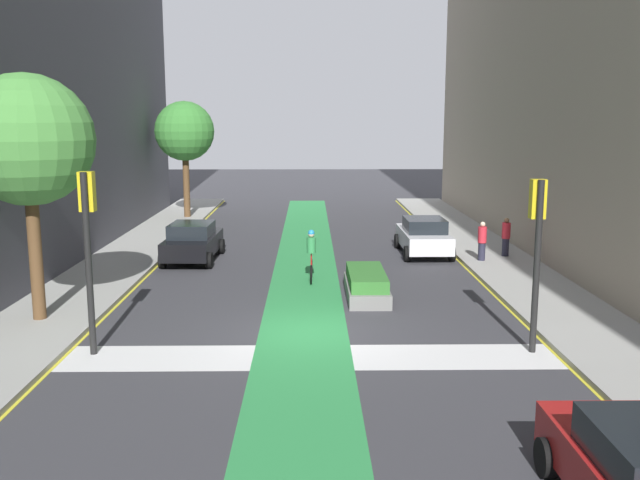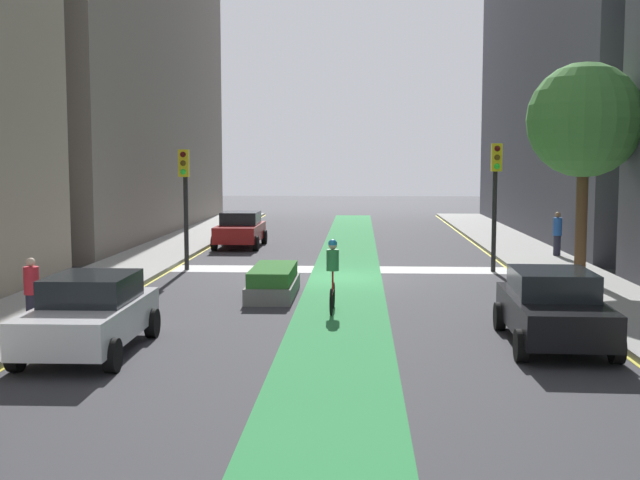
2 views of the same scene
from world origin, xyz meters
The scene contains 17 objects.
ground_plane centered at (0.00, 0.00, 0.00)m, with size 120.00×120.00×0.00m, color #38383D.
bike_lane_paint centered at (-0.21, 0.00, 0.00)m, with size 2.40×60.00×0.01m, color #2D8C47.
crosswalk_band centered at (0.00, -2.00, 0.00)m, with size 12.00×1.80×0.01m, color silver.
sidewalk_left centered at (-7.50, 0.00, 0.07)m, with size 3.00×60.00×0.15m, color #9E9E99.
curb_stripe_left centered at (-6.00, 0.00, 0.01)m, with size 0.16×60.00×0.01m, color yellow.
sidewalk_right centered at (7.50, 0.00, 0.07)m, with size 3.00×60.00×0.15m, color #9E9E99.
curb_stripe_right centered at (6.00, 0.00, 0.01)m, with size 0.16×60.00×0.01m, color yellow.
traffic_signal_near_right centered at (5.46, -1.56, 2.98)m, with size 0.35×0.52×4.25m.
traffic_signal_near_left centered at (-5.32, -1.56, 3.11)m, with size 0.35×0.52×4.44m.
car_white_right_far centered at (4.76, 10.65, 0.80)m, with size 2.05×4.21×1.57m.
car_black_left_far centered at (-4.74, 9.51, 0.80)m, with size 2.13×4.25×1.57m.
cyclist_in_lane centered at (0.02, 5.89, 0.97)m, with size 0.32×1.73×1.86m.
pedestrian_sidewalk_right_a centered at (6.75, 8.74, 0.93)m, with size 0.34×0.34×1.54m.
pedestrian_sidewalk_right_b centered at (7.93, 9.61, 0.94)m, with size 0.34×0.34×1.57m.
street_tree_near centered at (-7.60, 0.90, 5.08)m, with size 3.55×3.55×6.74m.
street_tree_far centered at (-7.00, 21.20, 4.93)m, with size 3.31×3.31×6.47m.
median_planter centered at (1.79, 3.72, 0.40)m, with size 1.28×3.42×0.85m.
Camera 1 is at (-0.02, -17.97, 5.69)m, focal length 38.94 mm.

